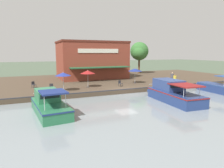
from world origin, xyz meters
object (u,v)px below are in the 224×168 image
at_px(patio_umbrella_mid_patio_right, 88,72).
at_px(motorboat_distant_upstream, 170,93).
at_px(cafe_chair_mid_patio, 120,83).
at_px(person_near_entrance, 172,76).
at_px(cafe_chair_far_corner_seat, 34,84).
at_px(cafe_chair_facing_river, 51,87).
at_px(person_mid_patio, 175,78).
at_px(motorboat_second_along, 213,87).
at_px(motorboat_mid_row, 48,103).
at_px(patio_umbrella_by_entrance, 63,74).
at_px(tree_upstream_bank, 139,52).
at_px(waterfront_restaurant, 92,60).
at_px(mooring_post, 39,92).
at_px(patio_umbrella_back_row, 135,70).

bearing_deg(patio_umbrella_mid_patio_right, motorboat_distant_upstream, 36.83).
xyz_separation_m(cafe_chair_mid_patio, person_near_entrance, (0.50, 8.82, 0.58)).
bearing_deg(cafe_chair_far_corner_seat, cafe_chair_facing_river, 33.44).
height_order(cafe_chair_mid_patio, person_mid_patio, person_mid_patio).
relative_size(motorboat_second_along, motorboat_mid_row, 0.79).
bearing_deg(person_near_entrance, cafe_chair_far_corner_seat, -101.81).
relative_size(person_near_entrance, motorboat_mid_row, 0.22).
distance_m(cafe_chair_far_corner_seat, person_near_entrance, 20.59).
relative_size(patio_umbrella_by_entrance, person_near_entrance, 1.39).
bearing_deg(tree_upstream_bank, person_near_entrance, -11.31).
xyz_separation_m(cafe_chair_facing_river, person_mid_patio, (2.71, 17.36, 0.51)).
relative_size(person_mid_patio, motorboat_mid_row, 0.21).
bearing_deg(motorboat_distant_upstream, person_near_entrance, 138.57).
relative_size(person_near_entrance, motorboat_distant_upstream, 0.20).
bearing_deg(cafe_chair_facing_river, waterfront_restaurant, 139.97).
height_order(waterfront_restaurant, person_mid_patio, waterfront_restaurant).
bearing_deg(motorboat_mid_row, tree_upstream_bank, 133.68).
bearing_deg(tree_upstream_bank, patio_umbrella_by_entrance, -53.33).
distance_m(patio_umbrella_mid_patio_right, person_mid_patio, 12.87).
bearing_deg(motorboat_distant_upstream, cafe_chair_mid_patio, -163.53).
bearing_deg(cafe_chair_facing_river, mooring_post, -29.24).
xyz_separation_m(cafe_chair_mid_patio, motorboat_distant_upstream, (7.86, 2.32, -0.13)).
bearing_deg(motorboat_mid_row, motorboat_second_along, 92.39).
bearing_deg(cafe_chair_mid_patio, person_mid_patio, 75.88).
bearing_deg(mooring_post, patio_umbrella_mid_patio_right, 117.72).
xyz_separation_m(person_mid_patio, motorboat_second_along, (4.02, 3.21, -0.89)).
height_order(patio_umbrella_mid_patio_right, mooring_post, patio_umbrella_mid_patio_right).
height_order(person_near_entrance, motorboat_second_along, motorboat_second_along).
xyz_separation_m(patio_umbrella_mid_patio_right, tree_upstream_bank, (-13.27, 16.20, 2.87)).
relative_size(cafe_chair_facing_river, cafe_chair_mid_patio, 1.00).
height_order(waterfront_restaurant, motorboat_distant_upstream, waterfront_restaurant).
bearing_deg(patio_umbrella_mid_patio_right, cafe_chair_facing_river, -85.05).
xyz_separation_m(patio_umbrella_back_row, motorboat_distant_upstream, (9.70, -1.15, -1.75)).
height_order(cafe_chair_mid_patio, person_near_entrance, person_near_entrance).
height_order(patio_umbrella_mid_patio_right, tree_upstream_bank, tree_upstream_bank).
bearing_deg(patio_umbrella_back_row, cafe_chair_mid_patio, -62.16).
distance_m(patio_umbrella_back_row, person_near_entrance, 5.93).
distance_m(cafe_chair_facing_river, motorboat_mid_row, 7.74).
height_order(motorboat_distant_upstream, motorboat_second_along, motorboat_second_along).
xyz_separation_m(patio_umbrella_mid_patio_right, cafe_chair_mid_patio, (1.12, 4.40, -1.63)).
distance_m(patio_umbrella_by_entrance, cafe_chair_far_corner_seat, 5.50).
bearing_deg(patio_umbrella_back_row, person_near_entrance, 66.41).
relative_size(waterfront_restaurant, mooring_post, 13.98).
distance_m(cafe_chair_mid_patio, person_mid_patio, 8.29).
xyz_separation_m(cafe_chair_facing_river, person_near_entrance, (1.20, 18.15, 0.58)).
height_order(cafe_chair_facing_river, motorboat_mid_row, motorboat_mid_row).
relative_size(person_near_entrance, mooring_post, 1.92).
bearing_deg(motorboat_second_along, cafe_chair_mid_patio, -118.26).
bearing_deg(cafe_chair_mid_patio, motorboat_second_along, 61.74).
bearing_deg(cafe_chair_far_corner_seat, tree_upstream_bank, 114.79).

